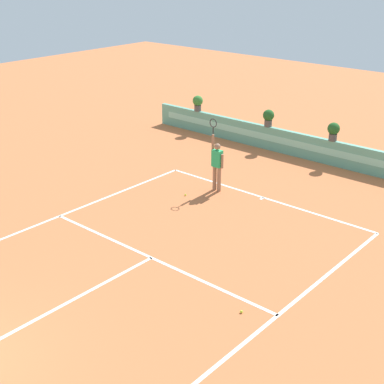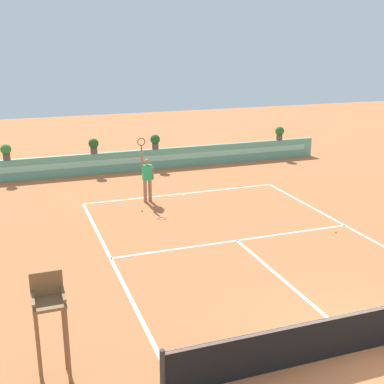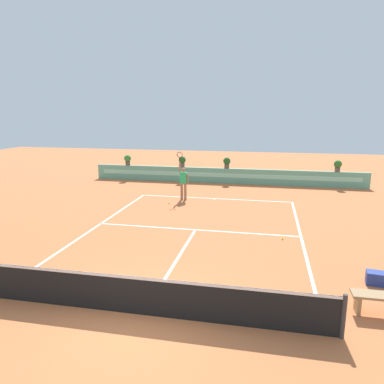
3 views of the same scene
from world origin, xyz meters
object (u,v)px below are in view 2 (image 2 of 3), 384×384
at_px(tennis_ball_near_baseline, 142,210).
at_px(potted_plant_centre, 155,141).
at_px(tennis_player, 147,176).
at_px(potted_plant_left, 94,145).
at_px(umpire_chair, 50,315).
at_px(potted_plant_far_right, 280,132).
at_px(tennis_ball_mid_court, 336,232).
at_px(potted_plant_far_left, 6,151).

distance_m(tennis_ball_near_baseline, potted_plant_centre, 6.69).
height_order(tennis_player, potted_plant_left, tennis_player).
relative_size(tennis_ball_near_baseline, potted_plant_centre, 0.09).
xyz_separation_m(umpire_chair, potted_plant_far_right, (13.23, 15.13, 0.07)).
relative_size(umpire_chair, potted_plant_far_right, 2.96).
relative_size(tennis_ball_near_baseline, potted_plant_far_right, 0.09).
relative_size(tennis_ball_mid_court, potted_plant_far_right, 0.09).
xyz_separation_m(tennis_ball_mid_court, potted_plant_left, (-6.29, 10.46, 1.38)).
relative_size(umpire_chair, potted_plant_left, 2.96).
distance_m(tennis_player, tennis_ball_near_baseline, 1.57).
distance_m(potted_plant_centre, potted_plant_left, 3.01).
height_order(tennis_ball_mid_court, potted_plant_far_right, potted_plant_far_right).
relative_size(tennis_player, tennis_ball_mid_court, 38.01).
distance_m(tennis_player, potted_plant_centre, 5.36).
distance_m(tennis_ball_mid_court, potted_plant_left, 12.28).
relative_size(tennis_player, potted_plant_far_left, 3.57).
bearing_deg(potted_plant_left, umpire_chair, -102.35).
distance_m(tennis_ball_near_baseline, potted_plant_far_right, 11.13).
bearing_deg(potted_plant_far_left, tennis_player, -44.41).
xyz_separation_m(tennis_player, tennis_ball_mid_court, (5.05, -5.42, -1.02)).
relative_size(umpire_chair, potted_plant_centre, 2.96).
bearing_deg(umpire_chair, tennis_ball_near_baseline, 65.82).
bearing_deg(potted_plant_centre, tennis_ball_near_baseline, -110.47).
xyz_separation_m(umpire_chair, tennis_ball_mid_court, (9.60, 4.67, -1.31)).
bearing_deg(tennis_player, potted_plant_left, 103.84).
bearing_deg(potted_plant_centre, potted_plant_far_right, 0.00).
bearing_deg(tennis_player, potted_plant_centre, 70.65).
relative_size(potted_plant_far_left, potted_plant_left, 1.00).
relative_size(umpire_chair, tennis_player, 0.83).
bearing_deg(tennis_player, potted_plant_far_right, 30.18).
bearing_deg(tennis_ball_mid_court, tennis_player, 132.99).
bearing_deg(potted_plant_centre, potted_plant_left, 180.00).
bearing_deg(tennis_ball_mid_court, umpire_chair, -154.08).
bearing_deg(potted_plant_far_left, tennis_ball_mid_court, -45.73).
relative_size(umpire_chair, tennis_ball_near_baseline, 31.47).
height_order(tennis_player, tennis_ball_mid_court, tennis_player).
height_order(potted_plant_far_right, potted_plant_centre, same).
bearing_deg(potted_plant_far_left, tennis_ball_near_baseline, -52.91).
distance_m(tennis_player, potted_plant_far_right, 10.04).
xyz_separation_m(potted_plant_far_right, potted_plant_centre, (-6.90, 0.00, 0.00)).
bearing_deg(tennis_ball_mid_court, potted_plant_centre, 107.39).
height_order(tennis_ball_near_baseline, potted_plant_left, potted_plant_left).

